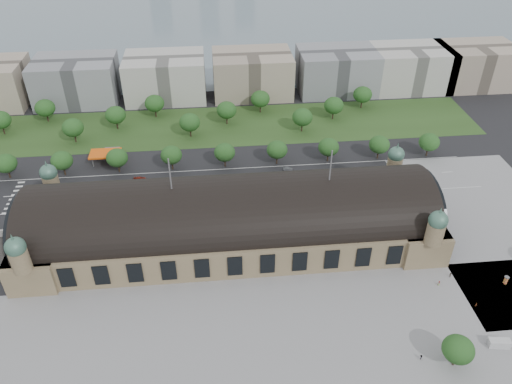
{
  "coord_description": "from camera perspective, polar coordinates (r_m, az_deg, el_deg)",
  "views": [
    {
      "loc": [
        -4.97,
        -142.31,
        123.19
      ],
      "look_at": [
        10.2,
        11.37,
        14.0
      ],
      "focal_mm": 35.0,
      "sensor_mm": 36.0,
      "label": 1
    }
  ],
  "objects": [
    {
      "name": "van_south",
      "position": [
        170.17,
        25.91,
        -15.3
      ],
      "size": [
        6.57,
        3.43,
        2.71
      ],
      "rotation": [
        0.0,
        0.0,
        -0.15
      ],
      "color": "#BABABC",
      "rests_on": "ground"
    },
    {
      "name": "pedestrian_2",
      "position": [
        186.2,
        21.31,
        -8.82
      ],
      "size": [
        0.97,
        0.99,
        1.81
      ],
      "primitive_type": "imported",
      "rotation": [
        0.0,
        0.0,
        2.33
      ],
      "color": "gray",
      "rests_on": "ground"
    },
    {
      "name": "pedestrian_4",
      "position": [
        159.19,
        18.32,
        -17.51
      ],
      "size": [
        1.17,
        1.13,
        1.76
      ],
      "primitive_type": "imported",
      "rotation": [
        0.0,
        0.0,
        3.88
      ],
      "color": "gray",
      "rests_on": "ground"
    },
    {
      "name": "tree_row_1",
      "position": [
        244.6,
        -26.7,
        2.94
      ],
      "size": [
        9.6,
        9.6,
        11.52
      ],
      "color": "#2D2116",
      "rests_on": "ground"
    },
    {
      "name": "tree_row_9",
      "position": [
        248.48,
        19.19,
        5.41
      ],
      "size": [
        9.6,
        9.6,
        11.52
      ],
      "color": "#2D2116",
      "rests_on": "ground"
    },
    {
      "name": "traffic_car_5",
      "position": [
        227.75,
        3.66,
        2.65
      ],
      "size": [
        4.41,
        2.0,
        1.4
      ],
      "primitive_type": "imported",
      "rotation": [
        0.0,
        0.0,
        1.45
      ],
      "color": "#52555A",
      "rests_on": "ground"
    },
    {
      "name": "plaza_south",
      "position": [
        158.31,
        1.97,
        -15.86
      ],
      "size": [
        190.0,
        48.0,
        0.12
      ],
      "primitive_type": "cube",
      "color": "gray",
      "rests_on": "ground"
    },
    {
      "name": "tree_row_5",
      "position": [
        227.09,
        -3.61,
        4.54
      ],
      "size": [
        9.6,
        9.6,
        11.52
      ],
      "color": "#2D2116",
      "rests_on": "ground"
    },
    {
      "name": "parked_car_2",
      "position": [
        209.45,
        -14.58,
        -1.83
      ],
      "size": [
        5.62,
        3.88,
        1.51
      ],
      "primitive_type": "imported",
      "rotation": [
        0.0,
        0.0,
        -1.2
      ],
      "color": "#161E3F",
      "rests_on": "ground"
    },
    {
      "name": "advertising_column",
      "position": [
        190.94,
        26.66,
        -8.97
      ],
      "size": [
        1.58,
        1.58,
        2.99
      ],
      "color": "#D33458",
      "rests_on": "ground"
    },
    {
      "name": "tree_belt_4",
      "position": [
        268.28,
        -15.77,
        8.48
      ],
      "size": [
        10.4,
        10.4,
        12.48
      ],
      "color": "#2D2116",
      "rests_on": "ground"
    },
    {
      "name": "traffic_car_6",
      "position": [
        226.24,
        13.01,
        1.5
      ],
      "size": [
        5.94,
        3.06,
        1.6
      ],
      "primitive_type": "imported",
      "rotation": [
        0.0,
        0.0,
        -1.5
      ],
      "color": "white",
      "rests_on": "ground"
    },
    {
      "name": "parked_car_6",
      "position": [
        205.77,
        -11.85,
        -2.12
      ],
      "size": [
        5.73,
        5.09,
        1.59
      ],
      "primitive_type": "imported",
      "rotation": [
        0.0,
        0.0,
        -0.92
      ],
      "color": "black",
      "rests_on": "ground"
    },
    {
      "name": "tree_row_8",
      "position": [
        239.73,
        13.92,
        5.28
      ],
      "size": [
        9.6,
        9.6,
        11.52
      ],
      "color": "#2D2116",
      "rests_on": "ground"
    },
    {
      "name": "grass_belt",
      "position": [
        265.79,
        -7.21,
        7.36
      ],
      "size": [
        300.0,
        45.0,
        0.1
      ],
      "primitive_type": "cube",
      "color": "#29451B",
      "rests_on": "ground"
    },
    {
      "name": "tree_belt_7",
      "position": [
        263.88,
        -3.39,
        9.33
      ],
      "size": [
        10.4,
        10.4,
        12.48
      ],
      "color": "#2D2116",
      "rests_on": "ground"
    },
    {
      "name": "petrol_station",
      "position": [
        244.84,
        -16.44,
        4.29
      ],
      "size": [
        14.0,
        13.0,
        5.05
      ],
      "color": "#E9560D",
      "rests_on": "ground"
    },
    {
      "name": "office_5",
      "position": [
        306.23,
        9.19,
        13.53
      ],
      "size": [
        45.0,
        32.0,
        24.0
      ],
      "primitive_type": "cube",
      "color": "gray",
      "rests_on": "ground"
    },
    {
      "name": "tree_belt_11",
      "position": [
        287.16,
        12.09,
        10.84
      ],
      "size": [
        10.4,
        10.4,
        12.48
      ],
      "color": "#2D2116",
      "rests_on": "ground"
    },
    {
      "name": "parked_car_5",
      "position": [
        204.49,
        -8.16,
        -1.92
      ],
      "size": [
        6.35,
        5.07,
        1.61
      ],
      "primitive_type": "imported",
      "rotation": [
        0.0,
        0.0,
        -1.08
      ],
      "color": "#999CA2",
      "rests_on": "ground"
    },
    {
      "name": "station",
      "position": [
        181.73,
        -2.85,
        -3.2
      ],
      "size": [
        150.0,
        48.4,
        44.3
      ],
      "color": "#867353",
      "rests_on": "ground"
    },
    {
      "name": "tree_row_3",
      "position": [
        231.08,
        -15.6,
        3.78
      ],
      "size": [
        9.6,
        9.6,
        11.52
      ],
      "color": "#2D2116",
      "rests_on": "ground"
    },
    {
      "name": "lake",
      "position": [
        457.24,
        -5.1,
        19.51
      ],
      "size": [
        700.0,
        320.0,
        0.08
      ],
      "primitive_type": "cube",
      "color": "slate",
      "rests_on": "ground"
    },
    {
      "name": "traffic_car_4",
      "position": [
        215.39,
        -2.42,
        0.59
      ],
      "size": [
        4.5,
        1.83,
        1.53
      ],
      "primitive_type": "imported",
      "rotation": [
        0.0,
        0.0,
        -1.58
      ],
      "color": "#16203F",
      "rests_on": "ground"
    },
    {
      "name": "pedestrian_1",
      "position": [
        179.02,
        23.84,
        -11.72
      ],
      "size": [
        0.81,
        0.77,
        1.86
      ],
      "primitive_type": "imported",
      "rotation": [
        0.0,
        0.0,
        0.68
      ],
      "color": "gray",
      "rests_on": "ground"
    },
    {
      "name": "plaza_east",
      "position": [
        216.99,
        25.56,
        -3.36
      ],
      "size": [
        56.0,
        100.0,
        0.12
      ],
      "primitive_type": "cube",
      "color": "gray",
      "rests_on": "ground"
    },
    {
      "name": "tree_belt_8",
      "position": [
        275.93,
        0.5,
        10.6
      ],
      "size": [
        10.4,
        10.4,
        12.48
      ],
      "color": "#2D2116",
      "rests_on": "ground"
    },
    {
      "name": "pedestrian_0",
      "position": [
        181.74,
        20.18,
        -9.79
      ],
      "size": [
        1.01,
        0.76,
        1.84
      ],
      "primitive_type": "imported",
      "rotation": [
        0.0,
        0.0,
        -0.3
      ],
      "color": "gray",
      "rests_on": "ground"
    },
    {
      "name": "parked_car_1",
      "position": [
        220.09,
        -24.12,
        -2.1
      ],
      "size": [
        5.51,
        4.94,
        1.42
      ],
      "primitive_type": "imported",
      "rotation": [
        0.0,
        0.0,
        -0.93
      ],
      "color": "maroon",
      "rests_on": "ground"
    },
    {
      "name": "tree_row_7",
      "position": [
        233.13,
        8.3,
        5.09
      ],
      "size": [
        9.6,
        9.6,
        11.52
      ],
      "color": "#2D2116",
      "rests_on": "ground"
    },
    {
      "name": "office_2",
      "position": [
        306.24,
        -19.84,
        11.9
      ],
      "size": [
        45.0,
        32.0,
        24.0
      ],
      "primitive_type": "cube",
      "color": "gray",
      "rests_on": "ground"
    },
    {
      "name": "tree_row_6",
      "position": [
        228.88,
        2.42,
        4.85
      ],
      "size": [
        9.6,
        9.6,
        11.52
      ],
      "color": "#2D2116",
      "rests_on": "ground"
    },
    {
      "name": "parked_car_3",
      "position": [
        209.42,
        -12.64,
        -1.51
      ],
      "size": [
        4.73,
        3.36,
        1.49
      ],
      "primitive_type": "imported",
      "rotation": [
        0.0,
        0.0,
        -1.16
      ],
      "color": "slate",
      "rests_on": "ground"
    },
    {
      "name": "office_4",
      "position": [
        297.96,
        -0.43,
        13.35
      ],
      "size": [
        45.0,
        32.0,
        24.0
      ],
      "primitive_type": "cube",
      "color": "tan",
      "rests_on": "ground"
    },
    {
      "name": "tree_belt_9",
      "position": [
        257.16,
        5.33,
        8.51
      ],
      "size": [
        10.4,
        10.4,
        12.48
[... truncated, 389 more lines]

